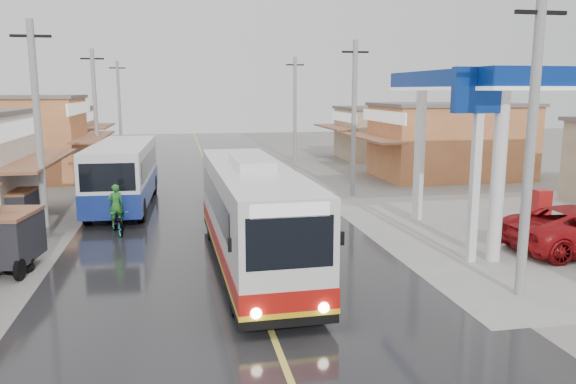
% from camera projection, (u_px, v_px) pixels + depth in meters
% --- Properties ---
extents(ground, '(120.00, 120.00, 0.00)m').
position_uv_depth(ground, '(264.00, 315.00, 13.93)').
color(ground, slate).
rests_on(ground, ground).
extents(road, '(12.00, 90.00, 0.02)m').
position_uv_depth(road, '(220.00, 200.00, 28.41)').
color(road, black).
rests_on(road, ground).
extents(centre_line, '(0.15, 90.00, 0.01)m').
position_uv_depth(centre_line, '(220.00, 200.00, 28.41)').
color(centre_line, '#D8CC4C').
rests_on(centre_line, road).
extents(shopfronts_right, '(11.00, 44.00, 4.80)m').
position_uv_depth(shopfronts_right, '(522.00, 201.00, 28.34)').
color(shopfronts_right, beige).
rests_on(shopfronts_right, ground).
extents(utility_poles_left, '(1.60, 50.00, 8.00)m').
position_uv_depth(utility_poles_left, '(78.00, 202.00, 28.06)').
color(utility_poles_left, gray).
rests_on(utility_poles_left, ground).
extents(utility_poles_right, '(1.60, 36.00, 8.00)m').
position_uv_depth(utility_poles_right, '(352.00, 195.00, 29.73)').
color(utility_poles_right, gray).
rests_on(utility_poles_right, ground).
extents(coach_bus, '(2.73, 11.07, 3.44)m').
position_uv_depth(coach_bus, '(252.00, 215.00, 17.53)').
color(coach_bus, silver).
rests_on(coach_bus, road).
extents(second_bus, '(2.80, 9.23, 3.04)m').
position_uv_depth(second_bus, '(123.00, 173.00, 26.36)').
color(second_bus, silver).
rests_on(second_bus, road).
extents(cyclist, '(1.16, 1.95, 1.99)m').
position_uv_depth(cyclist, '(117.00, 218.00, 21.61)').
color(cyclist, black).
rests_on(cyclist, ground).
extents(tricycle_near, '(1.88, 2.59, 1.84)m').
position_uv_depth(tricycle_near, '(9.00, 237.00, 17.18)').
color(tricycle_near, '#26262D').
rests_on(tricycle_near, ground).
extents(tricycle_far, '(1.48, 2.16, 1.60)m').
position_uv_depth(tricycle_far, '(16.00, 208.00, 22.18)').
color(tricycle_far, '#26262D').
rests_on(tricycle_far, ground).
extents(tyre_stack, '(0.90, 0.90, 0.46)m').
position_uv_depth(tyre_stack, '(19.00, 265.00, 17.19)').
color(tyre_stack, black).
rests_on(tyre_stack, ground).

